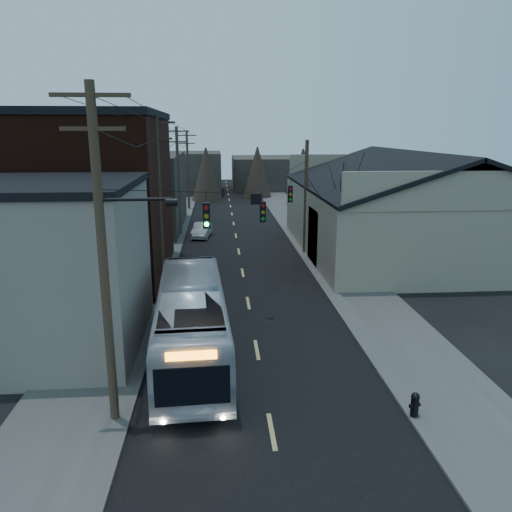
% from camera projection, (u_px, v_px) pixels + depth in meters
% --- Properties ---
extents(ground, '(160.00, 160.00, 0.00)m').
position_uv_depth(ground, '(280.00, 474.00, 13.66)').
color(ground, black).
rests_on(ground, ground).
extents(road_surface, '(9.00, 110.00, 0.02)m').
position_uv_depth(road_surface, '(237.00, 241.00, 42.66)').
color(road_surface, black).
rests_on(road_surface, ground).
extents(sidewalk_left, '(4.00, 110.00, 0.12)m').
position_uv_depth(sidewalk_left, '(160.00, 241.00, 42.16)').
color(sidewalk_left, '#474744').
rests_on(sidewalk_left, ground).
extents(sidewalk_right, '(4.00, 110.00, 0.12)m').
position_uv_depth(sidewalk_right, '(312.00, 239.00, 43.13)').
color(sidewalk_right, '#474744').
rests_on(sidewalk_right, ground).
extents(building_clapboard, '(8.00, 8.00, 7.00)m').
position_uv_depth(building_clapboard, '(41.00, 270.00, 20.83)').
color(building_clapboard, slate).
rests_on(building_clapboard, ground).
extents(building_brick, '(10.00, 12.00, 10.00)m').
position_uv_depth(building_brick, '(82.00, 199.00, 31.03)').
color(building_brick, black).
rests_on(building_brick, ground).
extents(building_left_far, '(9.00, 14.00, 7.00)m').
position_uv_depth(building_left_far, '(133.00, 192.00, 46.90)').
color(building_left_far, '#2C2923').
rests_on(building_left_far, ground).
extents(warehouse, '(16.16, 20.60, 7.73)m').
position_uv_depth(warehouse, '(409.00, 217.00, 38.13)').
color(warehouse, gray).
rests_on(warehouse, ground).
extents(building_far_left, '(10.00, 12.00, 6.00)m').
position_uv_depth(building_far_left, '(188.00, 172.00, 75.32)').
color(building_far_left, '#2C2923').
rests_on(building_far_left, ground).
extents(building_far_right, '(12.00, 14.00, 5.00)m').
position_uv_depth(building_far_right, '(270.00, 173.00, 81.24)').
color(building_far_right, '#2C2923').
rests_on(building_far_right, ground).
extents(bare_tree, '(0.40, 0.40, 7.20)m').
position_uv_depth(bare_tree, '(341.00, 218.00, 32.60)').
color(bare_tree, black).
rests_on(bare_tree, ground).
extents(utility_lines, '(11.24, 45.28, 10.50)m').
position_uv_depth(utility_lines, '(196.00, 191.00, 35.56)').
color(utility_lines, '#382B1E').
rests_on(utility_lines, ground).
extents(bus, '(3.25, 11.50, 3.17)m').
position_uv_depth(bus, '(192.00, 320.00, 20.49)').
color(bus, silver).
rests_on(bus, ground).
extents(parked_car, '(1.86, 4.00, 1.27)m').
position_uv_depth(parked_car, '(202.00, 230.00, 43.93)').
color(parked_car, '#ABAEB3').
rests_on(parked_car, ground).
extents(fire_hydrant, '(0.40, 0.28, 0.83)m').
position_uv_depth(fire_hydrant, '(415.00, 404.00, 16.14)').
color(fire_hydrant, black).
rests_on(fire_hydrant, sidewalk_right).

